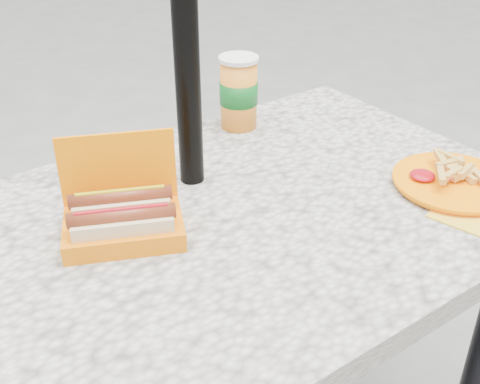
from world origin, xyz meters
TOP-DOWN VIEW (x-y plane):
  - picnic_table at (0.00, 0.00)m, footprint 1.20×0.80m
  - umbrella_pole at (0.00, 0.16)m, footprint 0.05×0.05m
  - hotdog_box at (-0.21, 0.06)m, footprint 0.25×0.22m
  - fries_plate at (0.42, -0.19)m, footprint 0.26×0.35m
  - soda_cup at (0.23, 0.32)m, footprint 0.09×0.09m

SIDE VIEW (x-z plane):
  - picnic_table at x=0.00m, z-range 0.27..1.02m
  - fries_plate at x=0.42m, z-range 0.74..0.79m
  - hotdog_box at x=-0.21m, z-range 0.70..0.87m
  - soda_cup at x=0.23m, z-range 0.75..0.93m
  - umbrella_pole at x=0.00m, z-range 0.00..2.20m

